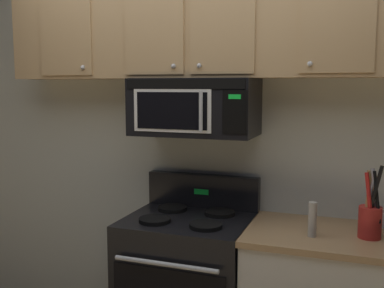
# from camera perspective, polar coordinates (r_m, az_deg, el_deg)

# --- Properties ---
(back_wall) EXTENTS (5.20, 0.10, 2.70)m
(back_wall) POSITION_cam_1_polar(r_m,az_deg,el_deg) (3.10, 1.89, 0.66)
(back_wall) COLOR silver
(back_wall) RESTS_ON ground_plane
(stove_range) EXTENTS (0.76, 0.69, 1.12)m
(stove_range) POSITION_cam_1_polar(r_m,az_deg,el_deg) (3.00, -0.45, -17.10)
(stove_range) COLOR black
(stove_range) RESTS_ON ground_plane
(over_range_microwave) EXTENTS (0.76, 0.43, 0.35)m
(over_range_microwave) POSITION_cam_1_polar(r_m,az_deg,el_deg) (2.85, 0.34, 4.62)
(over_range_microwave) COLOR black
(upper_cabinets) EXTENTS (2.50, 0.36, 0.55)m
(upper_cabinets) POSITION_cam_1_polar(r_m,az_deg,el_deg) (2.89, 0.57, 13.58)
(upper_cabinets) COLOR tan
(utensil_crock_red) EXTENTS (0.12, 0.12, 0.40)m
(utensil_crock_red) POSITION_cam_1_polar(r_m,az_deg,el_deg) (2.64, 21.23, -8.35)
(utensil_crock_red) COLOR red
(utensil_crock_red) RESTS_ON counter_segment
(salt_shaker) EXTENTS (0.05, 0.05, 0.11)m
(salt_shaker) POSITION_cam_1_polar(r_m,az_deg,el_deg) (2.87, 22.44, -8.51)
(salt_shaker) COLOR white
(salt_shaker) RESTS_ON counter_segment
(pepper_mill) EXTENTS (0.05, 0.05, 0.19)m
(pepper_mill) POSITION_cam_1_polar(r_m,az_deg,el_deg) (2.58, 14.70, -9.03)
(pepper_mill) COLOR #B7B2A8
(pepper_mill) RESTS_ON counter_segment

